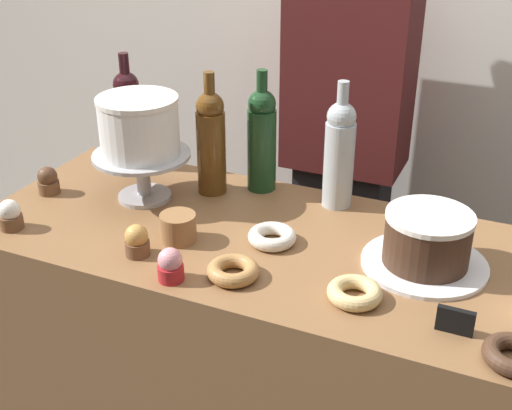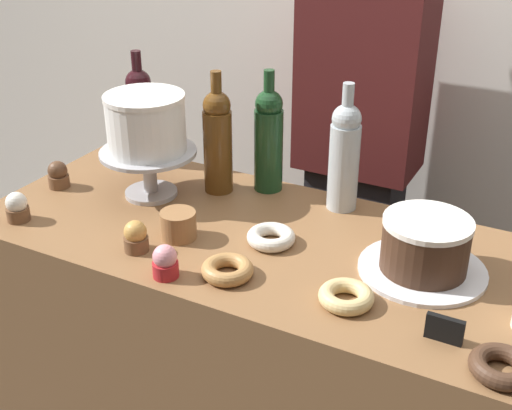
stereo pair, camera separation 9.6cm
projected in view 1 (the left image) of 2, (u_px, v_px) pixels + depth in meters
The scene contains 20 objects.
back_wall at pixel (368, 3), 2.12m from camera, with size 6.00×0.05×2.60m.
display_counter at pixel (256, 384), 1.80m from camera, with size 1.36×0.59×0.91m.
cake_stand_pedestal at pixel (142, 167), 1.73m from camera, with size 0.25×0.25×0.13m.
white_layer_cake at pixel (139, 126), 1.67m from camera, with size 0.20×0.20×0.15m.
silver_serving_platter at pixel (424, 264), 1.47m from camera, with size 0.27×0.27×0.01m.
chocolate_round_cake at pixel (428, 238), 1.44m from camera, with size 0.19×0.19×0.12m.
wine_bottle_green at pixel (262, 138), 1.75m from camera, with size 0.08×0.08×0.33m.
wine_bottle_clear at pixel (339, 152), 1.67m from camera, with size 0.08×0.08×0.33m.
wine_bottle_amber at pixel (211, 141), 1.74m from camera, with size 0.08×0.08×0.33m.
wine_bottle_dark_red at pixel (129, 117), 1.90m from camera, with size 0.08×0.08×0.33m.
cupcake_vanilla at pixel (10, 215), 1.61m from camera, with size 0.06×0.06×0.07m.
cupcake_chocolate at pixel (48, 181), 1.78m from camera, with size 0.06×0.06×0.07m.
cupcake_caramel at pixel (137, 241), 1.50m from camera, with size 0.06×0.06×0.07m.
cupcake_strawberry at pixel (170, 265), 1.41m from camera, with size 0.06×0.06×0.07m.
donut_maple at pixel (233, 271), 1.42m from camera, with size 0.11×0.11×0.03m.
donut_glazed at pixel (355, 293), 1.35m from camera, with size 0.11×0.11×0.03m.
donut_sugar at pixel (272, 237), 1.55m from camera, with size 0.11×0.11×0.03m.
cookie_stack at pixel (178, 227), 1.56m from camera, with size 0.08×0.08×0.07m.
price_sign_chalkboard at pixel (455, 321), 1.25m from camera, with size 0.07×0.01×0.05m.
barista_figure at pixel (344, 166), 2.13m from camera, with size 0.36×0.22×1.60m.
Camera 1 is at (0.56, -1.26, 1.70)m, focal length 47.33 mm.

